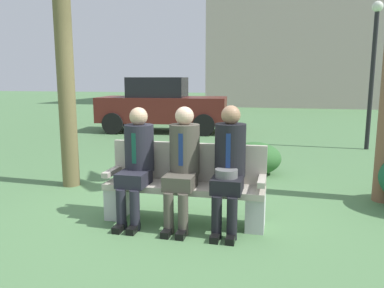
# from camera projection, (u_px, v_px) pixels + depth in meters

# --- Properties ---
(ground_plane) EXTENTS (80.00, 80.00, 0.00)m
(ground_plane) POSITION_uv_depth(u_px,v_px,m) (175.00, 213.00, 4.67)
(ground_plane) COLOR #507A4A
(park_bench) EXTENTS (1.84, 0.44, 0.90)m
(park_bench) POSITION_uv_depth(u_px,v_px,m) (185.00, 186.00, 4.39)
(park_bench) COLOR #B7AD9E
(park_bench) RESTS_ON ground
(seated_man_left) EXTENTS (0.34, 0.72, 1.32)m
(seated_man_left) POSITION_uv_depth(u_px,v_px,m) (137.00, 159.00, 4.34)
(seated_man_left) COLOR #23232D
(seated_man_left) RESTS_ON ground
(seated_man_middle) EXTENTS (0.34, 0.72, 1.34)m
(seated_man_middle) POSITION_uv_depth(u_px,v_px,m) (183.00, 160.00, 4.22)
(seated_man_middle) COLOR #4C473D
(seated_man_middle) RESTS_ON ground
(seated_man_right) EXTENTS (0.34, 0.72, 1.36)m
(seated_man_right) POSITION_uv_depth(u_px,v_px,m) (229.00, 162.00, 4.09)
(seated_man_right) COLOR black
(seated_man_right) RESTS_ON ground
(shrub_mid_lawn) EXTENTS (0.89, 0.81, 0.56)m
(shrub_mid_lawn) POSITION_uv_depth(u_px,v_px,m) (255.00, 158.00, 6.59)
(shrub_mid_lawn) COLOR #30632E
(shrub_mid_lawn) RESTS_ON ground
(parked_car_near) EXTENTS (4.03, 2.01, 1.68)m
(parked_car_near) POSITION_uv_depth(u_px,v_px,m) (162.00, 105.00, 11.77)
(parked_car_near) COLOR #591E19
(parked_car_near) RESTS_ON ground
(street_lamp) EXTENTS (0.24, 0.24, 3.34)m
(street_lamp) POSITION_uv_depth(u_px,v_px,m) (373.00, 60.00, 8.59)
(street_lamp) COLOR black
(street_lamp) RESTS_ON ground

